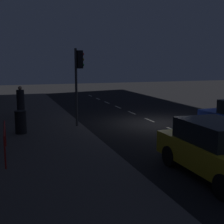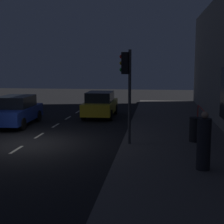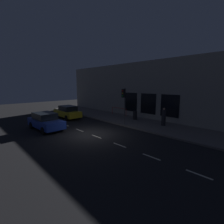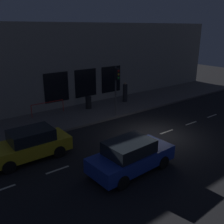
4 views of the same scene
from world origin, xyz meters
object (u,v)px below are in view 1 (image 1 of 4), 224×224
object	(u,v)px
traffic_light	(79,71)
trash_bin	(21,122)
parked_car_0	(217,150)
pedestrian_0	(21,104)

from	to	relation	value
traffic_light	trash_bin	world-z (taller)	traffic_light
traffic_light	parked_car_0	distance (m)	8.06
traffic_light	trash_bin	distance (m)	3.59
parked_car_0	pedestrian_0	size ratio (longest dim) A/B	2.35
traffic_light	pedestrian_0	distance (m)	4.36
parked_car_0	trash_bin	distance (m)	8.38
traffic_light	pedestrian_0	size ratio (longest dim) A/B	2.09
traffic_light	parked_car_0	xyz separation A→B (m)	(-2.28, 7.46, -2.02)
parked_car_0	pedestrian_0	xyz separation A→B (m)	(4.87, -10.44, 0.17)
pedestrian_0	trash_bin	size ratio (longest dim) A/B	1.78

